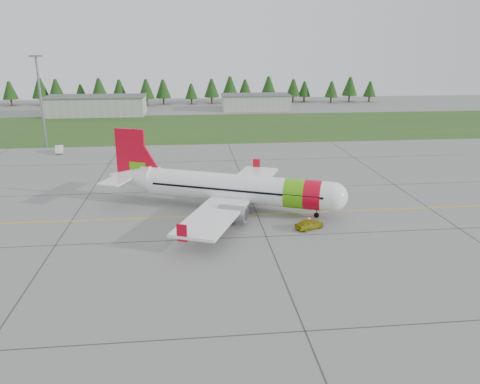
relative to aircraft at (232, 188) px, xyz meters
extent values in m
plane|color=gray|center=(-6.73, -10.58, -3.11)|extent=(320.00, 320.00, 0.00)
cylinder|color=white|center=(0.80, -0.34, 0.04)|extent=(25.94, 13.90, 3.97)
sphere|color=white|center=(13.00, -5.45, 0.04)|extent=(3.97, 3.97, 3.97)
cone|color=white|center=(-14.69, 6.16, 0.40)|extent=(8.11, 6.42, 3.97)
cube|color=black|center=(13.28, -5.57, 0.40)|extent=(2.53, 3.07, 0.57)
cylinder|color=#58B80D|center=(8.31, -3.49, 0.04)|extent=(4.01, 4.76, 4.05)
cylinder|color=red|center=(10.56, -4.43, 0.04)|extent=(3.63, 4.60, 4.05)
cube|color=white|center=(0.33, -0.14, -1.08)|extent=(17.76, 32.20, 0.37)
cube|color=red|center=(5.65, 15.18, -0.52)|extent=(1.20, 0.64, 2.04)
cube|color=red|center=(-6.87, -14.67, -0.52)|extent=(1.20, 0.64, 2.04)
cylinder|color=gray|center=(3.90, 4.43, -1.64)|extent=(4.21, 3.39, 2.14)
cylinder|color=gray|center=(-0.43, -5.89, -1.64)|extent=(4.21, 3.39, 2.14)
cube|color=red|center=(-14.50, 6.08, 3.81)|extent=(4.46, 2.15, 7.74)
cube|color=#58B80D|center=(-13.47, 5.65, 1.57)|extent=(2.61, 1.42, 2.44)
cube|color=white|center=(-15.16, 6.36, 0.65)|extent=(7.53, 12.05, 0.22)
cylinder|color=slate|center=(11.12, -4.67, -2.40)|extent=(0.18, 0.18, 1.43)
cylinder|color=black|center=(11.12, -4.67, -2.77)|extent=(0.75, 0.53, 0.69)
cylinder|color=slate|center=(0.49, 2.88, -2.15)|extent=(0.22, 0.22, 1.93)
cylinder|color=black|center=(0.12, 3.04, -2.58)|extent=(1.15, 0.83, 1.06)
cylinder|color=slate|center=(-1.71, -2.37, -2.15)|extent=(0.22, 0.22, 1.93)
cylinder|color=black|center=(-2.09, -2.22, -2.58)|extent=(1.15, 0.83, 1.06)
imported|color=#EFEB0D|center=(9.10, -8.62, -1.20)|extent=(1.81, 1.93, 3.82)
imported|color=silver|center=(-34.20, 40.71, -0.75)|extent=(1.94, 1.87, 4.72)
cube|color=#30561E|center=(-6.73, 71.42, -3.10)|extent=(320.00, 50.00, 0.03)
cube|color=gold|center=(-6.73, -2.58, -3.10)|extent=(120.00, 0.25, 0.02)
cube|color=#A8A8A3|center=(-36.73, 99.42, -0.11)|extent=(32.00, 14.00, 6.00)
cube|color=#A8A8A3|center=(18.27, 107.42, -0.51)|extent=(24.00, 12.00, 5.20)
cylinder|color=slate|center=(-38.73, 47.42, 6.89)|extent=(0.50, 0.50, 20.00)
camera|label=1|loc=(-5.56, -62.93, 19.23)|focal=35.00mm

